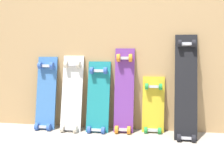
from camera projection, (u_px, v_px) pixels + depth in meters
The scene contains 8 objects.
ground_plane at pixel (113, 130), 2.60m from camera, with size 12.00×12.00×0.00m, color #A89E8E.
plywood_wall_panel at pixel (114, 39), 2.56m from camera, with size 2.45×0.04×1.68m, color tan.
skateboard_blue at pixel (46, 96), 2.62m from camera, with size 0.19×0.22×0.74m.
skateboard_white at pixel (72, 97), 2.57m from camera, with size 0.19×0.24×0.75m.
skateboard_teal at pixel (98, 100), 2.54m from camera, with size 0.21×0.22×0.70m.
skateboard_purple at pixel (124, 94), 2.51m from camera, with size 0.18×0.20×0.81m.
skateboard_yellow at pixel (153, 108), 2.51m from camera, with size 0.20×0.14×0.57m.
skateboard_black at pixel (186, 90), 2.35m from camera, with size 0.19×0.33×0.94m.
Camera 1 is at (0.40, -2.49, 0.75)m, focal length 44.76 mm.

